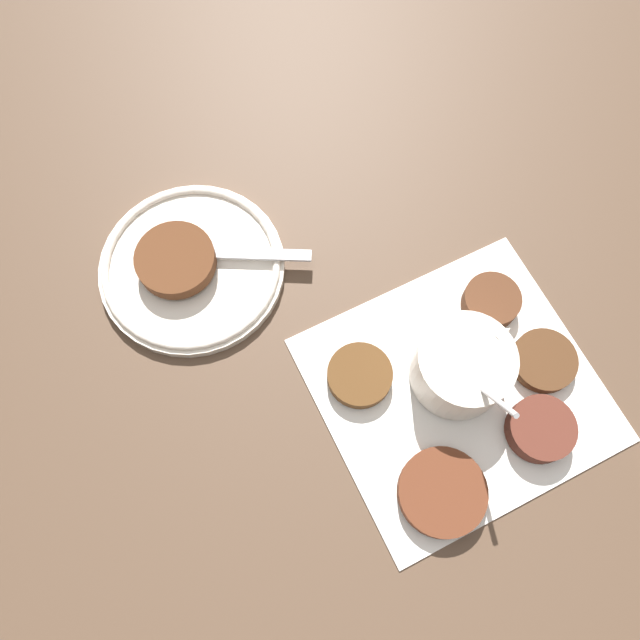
{
  "coord_description": "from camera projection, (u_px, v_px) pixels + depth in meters",
  "views": [
    {
      "loc": [
        -0.22,
        -0.04,
        0.6
      ],
      "look_at": [
        -0.1,
        0.13,
        0.02
      ],
      "focal_mm": 35.0,
      "sensor_mm": 36.0,
      "label": 1
    }
  ],
  "objects": [
    {
      "name": "fritter_on_plate",
      "position": [
        176.0,
        260.0,
        0.63
      ],
      "size": [
        0.08,
        0.08,
        0.02
      ],
      "color": "#512D19",
      "rests_on": "serving_plate"
    },
    {
      "name": "fritter_1",
      "position": [
        360.0,
        375.0,
        0.6
      ],
      "size": [
        0.06,
        0.06,
        0.01
      ],
      "color": "#53341A",
      "rests_on": "napkin"
    },
    {
      "name": "fritter_4",
      "position": [
        491.0,
        301.0,
        0.63
      ],
      "size": [
        0.06,
        0.06,
        0.02
      ],
      "color": "#4D2C1A",
      "rests_on": "napkin"
    },
    {
      "name": "napkin",
      "position": [
        456.0,
        387.0,
        0.61
      ],
      "size": [
        0.3,
        0.28,
        0.0
      ],
      "color": "silver",
      "rests_on": "ground_plane"
    },
    {
      "name": "ground_plane",
      "position": [
        479.0,
        373.0,
        0.62
      ],
      "size": [
        4.0,
        4.0,
        0.0
      ],
      "primitive_type": "plane",
      "color": "#4C3828"
    },
    {
      "name": "fritter_2",
      "position": [
        544.0,
        361.0,
        0.61
      ],
      "size": [
        0.06,
        0.06,
        0.01
      ],
      "color": "#482C19",
      "rests_on": "napkin"
    },
    {
      "name": "sauce_bowl",
      "position": [
        461.0,
        367.0,
        0.59
      ],
      "size": [
        0.1,
        0.11,
        0.11
      ],
      "color": "silver",
      "rests_on": "napkin"
    },
    {
      "name": "fork",
      "position": [
        217.0,
        253.0,
        0.64
      ],
      "size": [
        0.14,
        0.11,
        0.0
      ],
      "color": "silver",
      "rests_on": "serving_plate"
    },
    {
      "name": "fritter_0",
      "position": [
        442.0,
        492.0,
        0.57
      ],
      "size": [
        0.08,
        0.08,
        0.01
      ],
      "color": "#582C1B",
      "rests_on": "napkin"
    },
    {
      "name": "serving_plate",
      "position": [
        192.0,
        267.0,
        0.65
      ],
      "size": [
        0.19,
        0.19,
        0.02
      ],
      "color": "silver",
      "rests_on": "ground_plane"
    },
    {
      "name": "fritter_3",
      "position": [
        541.0,
        429.0,
        0.58
      ],
      "size": [
        0.06,
        0.06,
        0.02
      ],
      "color": "#53281D",
      "rests_on": "napkin"
    }
  ]
}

